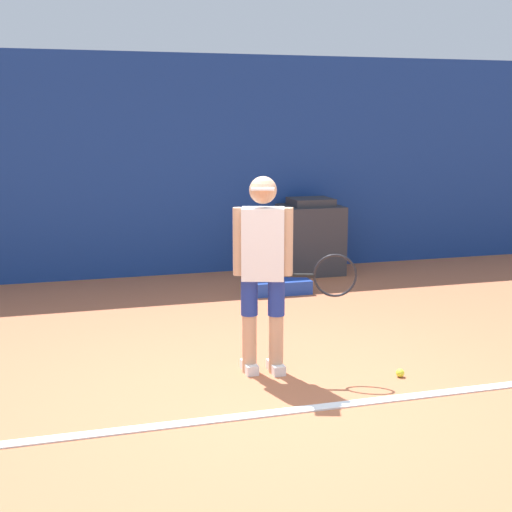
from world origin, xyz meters
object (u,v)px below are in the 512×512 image
at_px(tennis_player, 265,266).
at_px(tennis_ball, 400,373).
at_px(equipment_bag, 280,287).
at_px(covered_chair, 310,237).

height_order(tennis_player, tennis_ball, tennis_player).
bearing_deg(equipment_bag, covered_chair, 53.41).
distance_m(covered_chair, equipment_bag, 1.32).
bearing_deg(tennis_ball, equipment_bag, 91.39).
distance_m(tennis_ball, equipment_bag, 2.94).
bearing_deg(tennis_ball, covered_chair, 80.23).
bearing_deg(equipment_bag, tennis_ball, -88.61).
xyz_separation_m(tennis_ball, equipment_bag, (-0.07, 2.94, 0.05)).
height_order(covered_chair, equipment_bag, covered_chair).
bearing_deg(covered_chair, equipment_bag, -126.59).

